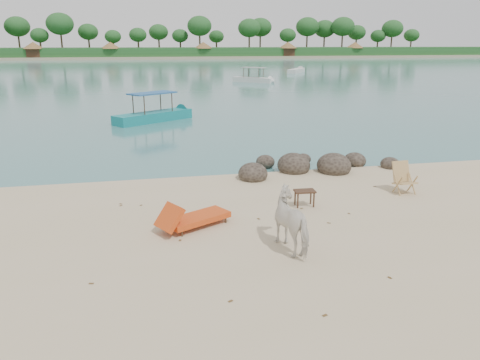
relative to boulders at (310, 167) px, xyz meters
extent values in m
plane|color=#366D6D|center=(-3.07, 84.12, -0.19)|extent=(400.00, 400.00, 0.00)
cube|color=tan|center=(-3.07, 164.12, -0.19)|extent=(420.00, 90.00, 1.40)
cube|color=#1E4C1E|center=(-3.07, 129.12, 1.71)|extent=(420.00, 18.00, 2.40)
ellipsoid|color=black|center=(-2.28, -0.58, -0.01)|extent=(1.01, 1.11, 0.76)
ellipsoid|color=black|center=(-0.58, 0.12, 0.02)|extent=(1.19, 1.31, 0.89)
ellipsoid|color=black|center=(0.82, -0.28, 0.03)|extent=(1.23, 1.35, 0.92)
ellipsoid|color=black|center=(2.02, 0.52, -0.04)|extent=(0.84, 0.92, 0.63)
ellipsoid|color=black|center=(3.12, -0.18, -0.06)|extent=(0.70, 0.77, 0.53)
ellipsoid|color=black|center=(-1.38, 1.12, -0.06)|extent=(0.71, 0.79, 0.54)
ellipsoid|color=black|center=(0.22, 1.32, -0.08)|extent=(0.59, 0.65, 0.45)
imported|color=silver|center=(-2.69, -6.31, 0.48)|extent=(1.06, 1.71, 1.34)
plane|color=brown|center=(-1.27, -8.04, -0.18)|extent=(0.12, 0.12, 0.00)
plane|color=brown|center=(-3.04, -9.04, -0.18)|extent=(0.13, 0.13, 0.00)
plane|color=brown|center=(-5.20, -5.33, -0.18)|extent=(0.12, 0.12, 0.00)
plane|color=brown|center=(-4.54, -8.25, -0.18)|extent=(0.13, 0.13, 0.00)
plane|color=brown|center=(-0.50, -4.48, -0.18)|extent=(0.11, 0.11, 0.00)
plane|color=brown|center=(-7.08, -7.05, -0.18)|extent=(0.12, 0.12, 0.00)
plane|color=brown|center=(-6.66, -2.35, -0.18)|extent=(0.14, 0.14, 0.00)
plane|color=brown|center=(1.39, -2.32, -0.18)|extent=(0.12, 0.12, 0.00)
plane|color=brown|center=(-1.65, -3.83, -0.18)|extent=(0.13, 0.13, 0.00)
plane|color=brown|center=(-6.08, -2.59, -0.18)|extent=(0.14, 0.14, 0.00)
plane|color=brown|center=(-1.32, -5.02, -0.18)|extent=(0.14, 0.14, 0.00)
plane|color=brown|center=(-3.03, -4.35, -0.18)|extent=(0.13, 0.13, 0.00)
plane|color=brown|center=(-6.65, -2.51, -0.18)|extent=(0.14, 0.14, 0.00)
camera|label=1|loc=(-5.94, -15.63, 4.36)|focal=35.00mm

